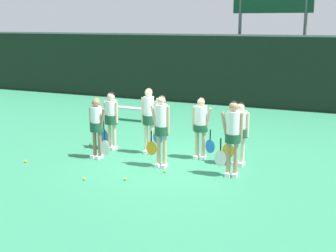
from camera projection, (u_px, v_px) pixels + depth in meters
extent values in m
plane|color=#2D7F56|center=(167.00, 161.00, 12.27)|extent=(140.00, 140.00, 0.00)
cube|color=black|center=(251.00, 72.00, 19.67)|extent=(60.00, 0.06, 2.97)
cube|color=slate|center=(252.00, 35.00, 19.34)|extent=(60.00, 0.08, 0.08)
cylinder|color=#515156|center=(239.00, 42.00, 20.73)|extent=(0.14, 0.14, 5.40)
cylinder|color=#515156|center=(304.00, 43.00, 19.63)|extent=(0.14, 0.14, 5.40)
cube|color=#B2B2B7|center=(131.00, 108.00, 17.19)|extent=(1.88, 0.41, 0.04)
cylinder|color=slate|center=(151.00, 116.00, 17.04)|extent=(0.06, 0.06, 0.44)
cylinder|color=slate|center=(148.00, 117.00, 16.81)|extent=(0.06, 0.06, 0.44)
cylinder|color=slate|center=(115.00, 112.00, 17.68)|extent=(0.06, 0.06, 0.44)
cylinder|color=slate|center=(112.00, 113.00, 17.45)|extent=(0.06, 0.06, 0.44)
cylinder|color=#8C664C|center=(100.00, 145.00, 12.38)|extent=(0.10, 0.10, 0.77)
cylinder|color=#8C664C|center=(95.00, 144.00, 12.46)|extent=(0.10, 0.10, 0.77)
cube|color=white|center=(99.00, 157.00, 12.43)|extent=(0.14, 0.25, 0.09)
cube|color=white|center=(94.00, 156.00, 12.51)|extent=(0.14, 0.25, 0.09)
cylinder|color=#194C33|center=(97.00, 127.00, 12.32)|extent=(0.36, 0.36, 0.25)
cylinder|color=white|center=(96.00, 118.00, 12.27)|extent=(0.31, 0.31, 0.62)
sphere|color=#8C664C|center=(96.00, 103.00, 12.18)|extent=(0.22, 0.22, 0.22)
sphere|color=olive|center=(96.00, 102.00, 12.19)|extent=(0.20, 0.20, 0.20)
cylinder|color=#8C664C|center=(102.00, 120.00, 12.17)|extent=(0.20, 0.10, 0.59)
cylinder|color=#8C664C|center=(91.00, 118.00, 12.36)|extent=(0.08, 0.08, 0.59)
cylinder|color=black|center=(105.00, 135.00, 12.20)|extent=(0.03, 0.03, 0.29)
ellipsoid|color=silver|center=(105.00, 147.00, 12.28)|extent=(0.28, 0.03, 0.40)
cylinder|color=tan|center=(165.00, 151.00, 11.63)|extent=(0.10, 0.10, 0.86)
cylinder|color=tan|center=(159.00, 150.00, 11.69)|extent=(0.10, 0.10, 0.86)
cube|color=white|center=(164.00, 166.00, 11.68)|extent=(0.12, 0.24, 0.09)
cube|color=white|center=(158.00, 165.00, 11.74)|extent=(0.12, 0.24, 0.09)
cylinder|color=#194C33|center=(162.00, 131.00, 11.55)|extent=(0.34, 0.34, 0.23)
cylinder|color=white|center=(162.00, 119.00, 11.48)|extent=(0.30, 0.30, 0.73)
sphere|color=tan|center=(161.00, 100.00, 11.38)|extent=(0.20, 0.20, 0.20)
sphere|color=#4C331E|center=(162.00, 99.00, 11.39)|extent=(0.18, 0.18, 0.18)
cylinder|color=tan|center=(154.00, 119.00, 11.55)|extent=(0.22, 0.08, 0.70)
cylinder|color=tan|center=(168.00, 120.00, 11.42)|extent=(0.08, 0.08, 0.69)
cylinder|color=black|center=(151.00, 136.00, 11.66)|extent=(0.03, 0.03, 0.27)
ellipsoid|color=orange|center=(151.00, 148.00, 11.73)|extent=(0.29, 0.03, 0.37)
cylinder|color=tan|center=(236.00, 159.00, 10.92)|extent=(0.10, 0.10, 0.86)
cylinder|color=tan|center=(228.00, 158.00, 10.97)|extent=(0.10, 0.10, 0.86)
cube|color=white|center=(235.00, 175.00, 10.98)|extent=(0.13, 0.25, 0.09)
cube|color=white|center=(228.00, 174.00, 11.03)|extent=(0.13, 0.25, 0.09)
cylinder|color=#194C33|center=(233.00, 138.00, 10.84)|extent=(0.36, 0.36, 0.21)
cylinder|color=white|center=(233.00, 126.00, 10.78)|extent=(0.31, 0.31, 0.71)
sphere|color=tan|center=(234.00, 106.00, 10.68)|extent=(0.22, 0.22, 0.22)
sphere|color=black|center=(234.00, 105.00, 10.69)|extent=(0.20, 0.20, 0.20)
cylinder|color=tan|center=(225.00, 126.00, 10.84)|extent=(0.22, 0.10, 0.67)
cylinder|color=tan|center=(241.00, 127.00, 10.72)|extent=(0.08, 0.08, 0.67)
cylinder|color=black|center=(221.00, 144.00, 10.94)|extent=(0.03, 0.03, 0.29)
ellipsoid|color=silver|center=(220.00, 159.00, 11.02)|extent=(0.30, 0.03, 0.40)
cylinder|color=beige|center=(114.00, 136.00, 13.26)|extent=(0.10, 0.10, 0.78)
cylinder|color=beige|center=(110.00, 135.00, 13.36)|extent=(0.10, 0.10, 0.78)
cube|color=white|center=(114.00, 148.00, 13.31)|extent=(0.15, 0.26, 0.09)
cube|color=white|center=(109.00, 147.00, 13.42)|extent=(0.15, 0.26, 0.09)
cylinder|color=#194C33|center=(111.00, 119.00, 13.21)|extent=(0.38, 0.38, 0.25)
cylinder|color=white|center=(111.00, 111.00, 13.16)|extent=(0.33, 0.33, 0.63)
sphere|color=beige|center=(111.00, 97.00, 13.07)|extent=(0.22, 0.22, 0.22)
sphere|color=black|center=(111.00, 96.00, 13.08)|extent=(0.20, 0.20, 0.20)
cylinder|color=beige|center=(106.00, 111.00, 13.28)|extent=(0.21, 0.11, 0.60)
cylinder|color=beige|center=(117.00, 113.00, 13.05)|extent=(0.08, 0.08, 0.60)
cylinder|color=black|center=(104.00, 125.00, 13.39)|extent=(0.03, 0.03, 0.29)
ellipsoid|color=blue|center=(104.00, 136.00, 13.47)|extent=(0.27, 0.03, 0.41)
cylinder|color=beige|center=(152.00, 138.00, 12.84)|extent=(0.10, 0.10, 0.86)
cylinder|color=beige|center=(146.00, 138.00, 12.88)|extent=(0.10, 0.10, 0.86)
cube|color=white|center=(151.00, 152.00, 12.90)|extent=(0.14, 0.25, 0.09)
cube|color=white|center=(146.00, 152.00, 12.94)|extent=(0.14, 0.25, 0.09)
cylinder|color=#194C33|center=(149.00, 120.00, 12.75)|extent=(0.33, 0.33, 0.25)
cylinder|color=white|center=(149.00, 110.00, 12.69)|extent=(0.29, 0.29, 0.73)
sphere|color=beige|center=(149.00, 93.00, 12.59)|extent=(0.21, 0.21, 0.21)
sphere|color=olive|center=(149.00, 92.00, 12.60)|extent=(0.19, 0.19, 0.19)
cylinder|color=beige|center=(155.00, 111.00, 12.64)|extent=(0.23, 0.10, 0.69)
cylinder|color=beige|center=(143.00, 110.00, 12.74)|extent=(0.08, 0.08, 0.69)
cylinder|color=black|center=(158.00, 127.00, 12.69)|extent=(0.03, 0.03, 0.26)
ellipsoid|color=blue|center=(158.00, 138.00, 12.76)|extent=(0.28, 0.03, 0.36)
cylinder|color=tan|center=(203.00, 145.00, 12.33)|extent=(0.10, 0.10, 0.78)
cylinder|color=tan|center=(197.00, 144.00, 12.41)|extent=(0.10, 0.10, 0.78)
cube|color=white|center=(203.00, 158.00, 12.38)|extent=(0.12, 0.25, 0.09)
cube|color=white|center=(197.00, 157.00, 12.46)|extent=(0.12, 0.25, 0.09)
cylinder|color=#194C33|center=(201.00, 128.00, 12.28)|extent=(0.38, 0.38, 0.18)
cylinder|color=white|center=(201.00, 118.00, 12.22)|extent=(0.33, 0.33, 0.65)
sphere|color=tan|center=(201.00, 102.00, 12.13)|extent=(0.20, 0.20, 0.20)
sphere|color=olive|center=(201.00, 101.00, 12.14)|extent=(0.18, 0.18, 0.18)
cylinder|color=tan|center=(208.00, 119.00, 12.13)|extent=(0.21, 0.09, 0.62)
cylinder|color=tan|center=(194.00, 118.00, 12.31)|extent=(0.08, 0.08, 0.61)
cylinder|color=black|center=(210.00, 135.00, 12.16)|extent=(0.03, 0.03, 0.27)
ellipsoid|color=blue|center=(210.00, 146.00, 12.23)|extent=(0.26, 0.03, 0.37)
cylinder|color=beige|center=(243.00, 151.00, 11.78)|extent=(0.10, 0.10, 0.77)
cylinder|color=beige|center=(236.00, 150.00, 11.88)|extent=(0.10, 0.10, 0.77)
cube|color=white|center=(242.00, 164.00, 11.83)|extent=(0.14, 0.25, 0.09)
cube|color=white|center=(235.00, 163.00, 11.93)|extent=(0.14, 0.25, 0.09)
cylinder|color=#194C33|center=(240.00, 133.00, 11.73)|extent=(0.40, 0.40, 0.23)
cylinder|color=white|center=(240.00, 123.00, 11.68)|extent=(0.35, 0.35, 0.63)
sphere|color=beige|center=(241.00, 107.00, 11.59)|extent=(0.20, 0.20, 0.20)
sphere|color=black|center=(241.00, 106.00, 11.60)|extent=(0.18, 0.18, 0.18)
cylinder|color=beige|center=(232.00, 123.00, 11.79)|extent=(0.21, 0.10, 0.60)
cylinder|color=beige|center=(248.00, 125.00, 11.58)|extent=(0.08, 0.08, 0.60)
cylinder|color=black|center=(229.00, 138.00, 11.90)|extent=(0.03, 0.03, 0.28)
ellipsoid|color=orange|center=(228.00, 151.00, 11.98)|extent=(0.31, 0.03, 0.39)
sphere|color=#CCE033|center=(84.00, 179.00, 10.76)|extent=(0.07, 0.07, 0.07)
sphere|color=#CCE033|center=(125.00, 179.00, 10.74)|extent=(0.07, 0.07, 0.07)
sphere|color=#CCE033|center=(90.00, 145.00, 13.74)|extent=(0.07, 0.07, 0.07)
sphere|color=#CCE033|center=(26.00, 161.00, 12.10)|extent=(0.07, 0.07, 0.07)
sphere|color=#CCE033|center=(165.00, 171.00, 11.30)|extent=(0.07, 0.07, 0.07)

